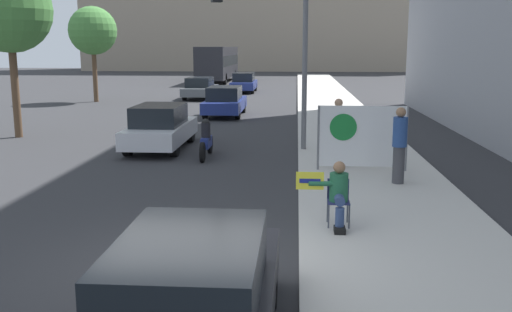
{
  "coord_description": "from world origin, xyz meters",
  "views": [
    {
      "loc": [
        1.69,
        -8.28,
        3.38
      ],
      "look_at": [
        0.88,
        3.11,
        1.18
      ],
      "focal_mm": 40.0,
      "sensor_mm": 36.0,
      "label": 1
    }
  ],
  "objects_px": {
    "protest_banner": "(362,136)",
    "car_on_road_nearest": "(160,127)",
    "city_bus_on_road": "(218,62)",
    "car_on_road_midblock": "(225,101)",
    "street_tree_near_curb": "(9,11)",
    "jogger_on_sidewalk": "(399,145)",
    "street_tree_midblock": "(93,31)",
    "pedestrian_behind": "(338,130)",
    "motorcycle_on_road": "(206,141)",
    "car_on_road_distant": "(200,88)",
    "car_on_road_far_lane": "(244,83)",
    "traffic_light_pole": "(273,27)",
    "seated_protester": "(338,192)",
    "parked_car_curbside": "(192,301)"
  },
  "relations": [
    {
      "from": "protest_banner",
      "to": "car_on_road_nearest",
      "type": "distance_m",
      "value": 7.17
    },
    {
      "from": "protest_banner",
      "to": "city_bus_on_road",
      "type": "xyz_separation_m",
      "value": [
        -9.28,
        39.76,
        0.86
      ]
    },
    {
      "from": "car_on_road_midblock",
      "to": "street_tree_near_curb",
      "type": "xyz_separation_m",
      "value": [
        -6.95,
        -7.21,
        3.93
      ]
    },
    {
      "from": "jogger_on_sidewalk",
      "to": "street_tree_midblock",
      "type": "height_order",
      "value": "street_tree_midblock"
    },
    {
      "from": "city_bus_on_road",
      "to": "pedestrian_behind",
      "type": "bearing_deg",
      "value": -77.35
    },
    {
      "from": "city_bus_on_road",
      "to": "motorcycle_on_road",
      "type": "relative_size",
      "value": 5.94
    },
    {
      "from": "city_bus_on_road",
      "to": "car_on_road_nearest",
      "type": "bearing_deg",
      "value": -85.2
    },
    {
      "from": "protest_banner",
      "to": "city_bus_on_road",
      "type": "relative_size",
      "value": 0.19
    },
    {
      "from": "car_on_road_distant",
      "to": "street_tree_midblock",
      "type": "bearing_deg",
      "value": -156.46
    },
    {
      "from": "car_on_road_far_lane",
      "to": "traffic_light_pole",
      "type": "bearing_deg",
      "value": -82.68
    },
    {
      "from": "street_tree_near_curb",
      "to": "car_on_road_nearest",
      "type": "bearing_deg",
      "value": -19.35
    },
    {
      "from": "city_bus_on_road",
      "to": "street_tree_midblock",
      "type": "relative_size",
      "value": 2.14
    },
    {
      "from": "city_bus_on_road",
      "to": "street_tree_near_curb",
      "type": "relative_size",
      "value": 1.98
    },
    {
      "from": "pedestrian_behind",
      "to": "traffic_light_pole",
      "type": "distance_m",
      "value": 3.92
    },
    {
      "from": "motorcycle_on_road",
      "to": "street_tree_midblock",
      "type": "bearing_deg",
      "value": 119.0
    },
    {
      "from": "seated_protester",
      "to": "car_on_road_midblock",
      "type": "distance_m",
      "value": 18.23
    },
    {
      "from": "parked_car_curbside",
      "to": "city_bus_on_road",
      "type": "height_order",
      "value": "city_bus_on_road"
    },
    {
      "from": "parked_car_curbside",
      "to": "street_tree_near_curb",
      "type": "bearing_deg",
      "value": 122.01
    },
    {
      "from": "seated_protester",
      "to": "car_on_road_distant",
      "type": "distance_m",
      "value": 27.93
    },
    {
      "from": "jogger_on_sidewalk",
      "to": "car_on_road_distant",
      "type": "relative_size",
      "value": 0.39
    },
    {
      "from": "seated_protester",
      "to": "car_on_road_midblock",
      "type": "relative_size",
      "value": 0.27
    },
    {
      "from": "protest_banner",
      "to": "car_on_road_midblock",
      "type": "height_order",
      "value": "protest_banner"
    },
    {
      "from": "pedestrian_behind",
      "to": "street_tree_midblock",
      "type": "relative_size",
      "value": 0.32
    },
    {
      "from": "car_on_road_nearest",
      "to": "motorcycle_on_road",
      "type": "height_order",
      "value": "car_on_road_nearest"
    },
    {
      "from": "car_on_road_midblock",
      "to": "car_on_road_far_lane",
      "type": "xyz_separation_m",
      "value": [
        -0.4,
        14.62,
        0.0
      ]
    },
    {
      "from": "traffic_light_pole",
      "to": "city_bus_on_road",
      "type": "relative_size",
      "value": 0.46
    },
    {
      "from": "street_tree_midblock",
      "to": "motorcycle_on_road",
      "type": "bearing_deg",
      "value": -61.0
    },
    {
      "from": "jogger_on_sidewalk",
      "to": "protest_banner",
      "type": "bearing_deg",
      "value": -81.58
    },
    {
      "from": "car_on_road_far_lane",
      "to": "street_tree_midblock",
      "type": "height_order",
      "value": "street_tree_midblock"
    },
    {
      "from": "seated_protester",
      "to": "jogger_on_sidewalk",
      "type": "height_order",
      "value": "jogger_on_sidewalk"
    },
    {
      "from": "traffic_light_pole",
      "to": "car_on_road_nearest",
      "type": "relative_size",
      "value": 1.29
    },
    {
      "from": "traffic_light_pole",
      "to": "car_on_road_midblock",
      "type": "bearing_deg",
      "value": 105.37
    },
    {
      "from": "protest_banner",
      "to": "parked_car_curbside",
      "type": "relative_size",
      "value": 0.54
    },
    {
      "from": "jogger_on_sidewalk",
      "to": "street_tree_midblock",
      "type": "distance_m",
      "value": 25.83
    },
    {
      "from": "seated_protester",
      "to": "street_tree_midblock",
      "type": "height_order",
      "value": "street_tree_midblock"
    },
    {
      "from": "pedestrian_behind",
      "to": "car_on_road_distant",
      "type": "height_order",
      "value": "pedestrian_behind"
    },
    {
      "from": "jogger_on_sidewalk",
      "to": "car_on_road_nearest",
      "type": "xyz_separation_m",
      "value": [
        -6.97,
        4.94,
        -0.34
      ]
    },
    {
      "from": "car_on_road_distant",
      "to": "street_tree_midblock",
      "type": "height_order",
      "value": "street_tree_midblock"
    },
    {
      "from": "seated_protester",
      "to": "protest_banner",
      "type": "bearing_deg",
      "value": 93.25
    },
    {
      "from": "car_on_road_far_lane",
      "to": "motorcycle_on_road",
      "type": "relative_size",
      "value": 2.11
    },
    {
      "from": "city_bus_on_road",
      "to": "street_tree_near_curb",
      "type": "xyz_separation_m",
      "value": [
        -2.92,
        -34.14,
        2.74
      ]
    },
    {
      "from": "jogger_on_sidewalk",
      "to": "city_bus_on_road",
      "type": "relative_size",
      "value": 0.15
    },
    {
      "from": "pedestrian_behind",
      "to": "parked_car_curbside",
      "type": "xyz_separation_m",
      "value": [
        -2.25,
        -10.31,
        -0.35
      ]
    },
    {
      "from": "seated_protester",
      "to": "traffic_light_pole",
      "type": "relative_size",
      "value": 0.21
    },
    {
      "from": "parked_car_curbside",
      "to": "protest_banner",
      "type": "bearing_deg",
      "value": 73.38
    },
    {
      "from": "street_tree_near_curb",
      "to": "pedestrian_behind",
      "type": "bearing_deg",
      "value": -22.03
    },
    {
      "from": "car_on_road_midblock",
      "to": "motorcycle_on_road",
      "type": "distance_m",
      "value": 10.73
    },
    {
      "from": "protest_banner",
      "to": "street_tree_near_curb",
      "type": "relative_size",
      "value": 0.38
    },
    {
      "from": "traffic_light_pole",
      "to": "car_on_road_distant",
      "type": "bearing_deg",
      "value": 106.03
    },
    {
      "from": "seated_protester",
      "to": "jogger_on_sidewalk",
      "type": "relative_size",
      "value": 0.65
    }
  ]
}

